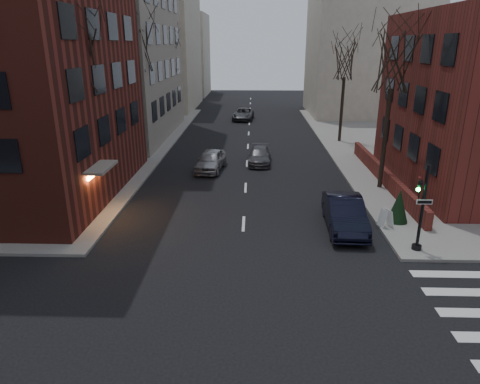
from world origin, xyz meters
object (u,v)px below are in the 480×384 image
Objects in this scene: traffic_signal at (420,213)px; tree_left_b at (135,45)px; tree_left_a at (75,55)px; car_lane_gray at (260,156)px; streetlamp_near at (134,114)px; evergreen_shrub at (399,206)px; tree_right_b at (345,60)px; car_lane_far at (243,114)px; sandwich_board at (386,218)px; streetlamp_far at (179,87)px; tree_right_a at (394,62)px; car_lane_silver at (211,160)px; tree_left_c at (169,53)px; parked_sedan at (345,213)px.

tree_left_b is (-16.74, 17.01, 7.00)m from traffic_signal.
car_lane_gray is at bearing 45.96° from tree_left_a.
car_lane_gray is (9.20, 2.14, -3.62)m from streetlamp_near.
car_lane_gray is 13.89m from evergreen_shrub.
tree_right_b reaches higher than car_lane_far.
sandwich_board is 0.53× the size of evergreen_shrub.
streetlamp_far is (0.60, 16.00, -4.68)m from tree_left_b.
streetlamp_far is at bearing 149.53° from tree_right_b.
evergreen_shrub is at bearing -61.28° from streetlamp_far.
evergreen_shrub is (-0.68, -5.78, -7.00)m from tree_right_a.
tree_left_b is 10.92m from car_lane_silver.
streetlamp_far is at bearing 73.30° from tree_left_c.
streetlamp_far is at bearing 118.72° from evergreen_shrub.
tree_right_a reaches higher than car_lane_far.
tree_right_a is at bearing 12.80° from tree_left_a.
tree_left_b reaches higher than streetlamp_near.
car_lane_far is 34.04m from sandwich_board.
car_lane_silver is at bearing 128.85° from parked_sedan.
tree_right_a reaches higher than streetlamp_near.
evergreen_shrub is (16.92, -1.78, -7.44)m from tree_left_a.
sandwich_board is at bearing 1.02° from parked_sedan.
tree_left_c is 11.77m from car_lane_far.
tree_left_b is at bearing 154.34° from car_lane_silver.
tree_right_a reaches higher than streetlamp_far.
tree_left_c is at bearing 124.47° from car_lane_gray.
tree_right_a reaches higher than parked_sedan.
parked_sedan is at bearing -74.30° from car_lane_far.
streetlamp_near is (0.60, 8.00, -4.23)m from tree_left_a.
car_lane_far is at bearing 97.80° from car_lane_gray.
streetlamp_far is 1.23× the size of car_lane_far.
streetlamp_near is 1.40× the size of car_lane_silver.
tree_right_b is (17.60, -8.00, -0.44)m from tree_left_c.
traffic_signal is 3.91m from parked_sedan.
tree_right_a is at bearing 83.30° from evergreen_shrub.
tree_right_b is 20.01m from streetlamp_far.
traffic_signal is 0.64× the size of streetlamp_near.
parked_sedan is at bearing -45.94° from tree_left_b.
tree_left_b is 6.12× the size of evergreen_shrub.
tree_right_a is at bearing -35.45° from car_lane_gray.
tree_left_c reaches higher than streetlamp_near.
tree_left_a is at bearing 163.35° from traffic_signal.
streetlamp_near reaches higher than car_lane_silver.
tree_right_b is at bearing 30.47° from streetlamp_near.
car_lane_silver is 2.54× the size of evergreen_shrub.
streetlamp_near is at bearing -149.53° from tree_right_b.
tree_left_b reaches higher than tree_left_c.
tree_left_c is 33.55m from sandwich_board.
streetlamp_far is at bearing 112.58° from car_lane_silver.
sandwich_board is at bearing -60.52° from tree_left_c.
streetlamp_far is at bearing 125.31° from tree_right_a.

